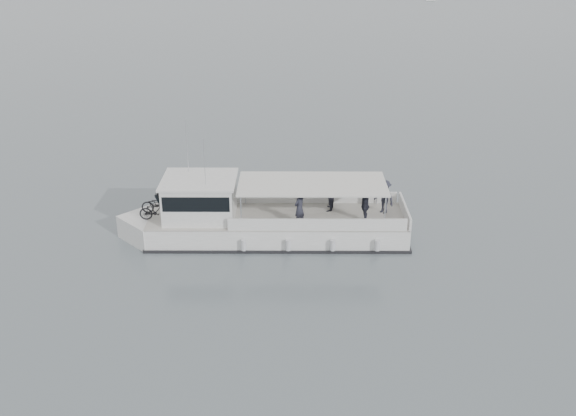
# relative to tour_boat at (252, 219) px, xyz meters

# --- Properties ---
(ground) EXTENTS (1400.00, 1400.00, 0.00)m
(ground) POSITION_rel_tour_boat_xyz_m (-3.00, -1.63, -0.97)
(ground) COLOR #535D62
(ground) RESTS_ON ground
(tour_boat) EXTENTS (14.15, 4.92, 5.89)m
(tour_boat) POSITION_rel_tour_boat_xyz_m (0.00, 0.00, 0.00)
(tour_boat) COLOR white
(tour_boat) RESTS_ON ground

